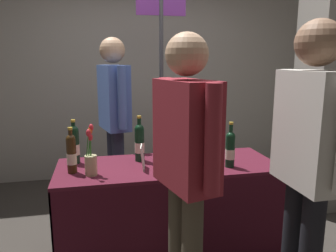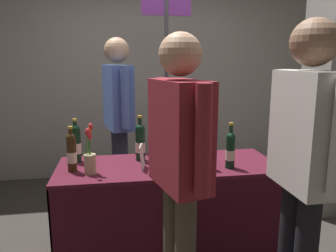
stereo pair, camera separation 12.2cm
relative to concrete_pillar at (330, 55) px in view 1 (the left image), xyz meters
The scene contains 18 objects.
ground_plane 2.43m from the concrete_pillar, 162.74° to the right, with size 12.00×12.00×0.00m, color #38332D.
back_partition 2.28m from the concrete_pillar, 140.95° to the left, with size 6.93×0.12×2.78m, color #9E998E.
concrete_pillar is the anchor object (origin of this frame).
tasting_table 2.13m from the concrete_pillar, 162.74° to the right, with size 1.68×0.65×0.74m.
featured_wine_bottle 1.96m from the concrete_pillar, 158.33° to the right, with size 0.07×0.07×0.34m.
display_bottle_0 2.58m from the concrete_pillar, behind, with size 0.08×0.08×0.34m.
display_bottle_1 1.65m from the concrete_pillar, 151.96° to the right, with size 0.07×0.07×0.34m.
display_bottle_2 2.12m from the concrete_pillar, 168.17° to the right, with size 0.08×0.08×0.36m.
display_bottle_3 1.80m from the concrete_pillar, 155.85° to the right, with size 0.07×0.07×0.32m.
display_bottle_4 2.63m from the concrete_pillar, 166.45° to the right, with size 0.07×0.07×0.33m.
wine_glass_near_vendor 1.90m from the concrete_pillar, 164.71° to the right, with size 0.07×0.07×0.14m.
wine_glass_mid 1.78m from the concrete_pillar, 161.71° to the right, with size 0.07×0.07×0.14m.
flower_vase 2.54m from the concrete_pillar, 163.96° to the right, with size 0.08×0.09×0.36m.
brochure_stand 2.20m from the concrete_pillar, 162.58° to the right, with size 0.14×0.01×0.18m, color silver.
vendor_presenter 2.20m from the concrete_pillar, behind, with size 0.30×0.59×1.74m.
taster_foreground_right 1.93m from the concrete_pillar, 129.67° to the right, with size 0.24×0.58×1.73m.
taster_foreground_left 2.26m from the concrete_pillar, 145.73° to the right, with size 0.31×0.58×1.67m.
booth_signpost 1.70m from the concrete_pillar, 163.56° to the left, with size 0.51×0.04×2.18m.
Camera 1 is at (-0.51, -2.37, 1.52)m, focal length 35.11 mm.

